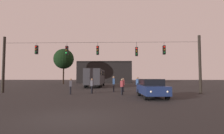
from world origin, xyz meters
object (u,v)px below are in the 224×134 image
(city_bus, at_px, (96,76))
(pedestrian_trailing, at_px, (92,85))
(pedestrian_crossing_right, at_px, (71,85))
(pedestrian_far_side, at_px, (122,86))
(car_near_right, at_px, (152,88))
(pedestrian_crossing_left, at_px, (137,84))
(tree_left_silhouette, at_px, (64,59))
(pedestrian_crossing_center, at_px, (123,84))
(pedestrian_near_bus, at_px, (114,83))

(city_bus, relative_size, pedestrian_trailing, 7.16)
(city_bus, height_order, pedestrian_trailing, city_bus)
(pedestrian_crossing_right, xyz_separation_m, pedestrian_trailing, (1.93, 1.10, -0.00))
(pedestrian_far_side, bearing_deg, city_bus, 106.66)
(city_bus, distance_m, car_near_right, 17.95)
(pedestrian_far_side, bearing_deg, pedestrian_trailing, 154.55)
(car_near_right, distance_m, pedestrian_crossing_right, 7.78)
(pedestrian_crossing_left, xyz_separation_m, tree_left_silhouette, (-15.32, 24.27, 5.22))
(pedestrian_crossing_center, height_order, pedestrian_near_bus, pedestrian_near_bus)
(pedestrian_crossing_left, distance_m, pedestrian_crossing_center, 2.42)
(pedestrian_crossing_left, distance_m, pedestrian_trailing, 4.71)
(car_near_right, height_order, pedestrian_crossing_right, pedestrian_crossing_right)
(city_bus, xyz_separation_m, car_near_right, (6.69, -16.62, -1.07))
(pedestrian_crossing_left, relative_size, pedestrian_crossing_right, 1.10)
(car_near_right, height_order, pedestrian_far_side, pedestrian_far_side)
(city_bus, height_order, tree_left_silhouette, tree_left_silhouette)
(city_bus, distance_m, pedestrian_trailing, 13.09)
(city_bus, xyz_separation_m, pedestrian_far_side, (4.33, -14.46, -1.01))
(city_bus, bearing_deg, pedestrian_near_bus, -72.93)
(car_near_right, xyz_separation_m, pedestrian_crossing_right, (-7.36, 2.52, 0.07))
(car_near_right, bearing_deg, pedestrian_trailing, 146.31)
(pedestrian_crossing_center, relative_size, pedestrian_far_side, 1.01)
(pedestrian_crossing_center, xyz_separation_m, pedestrian_crossing_right, (-5.24, -3.15, -0.01))
(pedestrian_far_side, distance_m, tree_left_silhouette, 29.70)
(city_bus, bearing_deg, pedestrian_crossing_center, -67.39)
(pedestrian_crossing_right, relative_size, pedestrian_near_bus, 0.87)
(city_bus, height_order, pedestrian_crossing_left, city_bus)
(car_near_right, bearing_deg, pedestrian_far_side, 137.52)
(tree_left_silhouette, bearing_deg, pedestrian_crossing_right, -71.16)
(pedestrian_far_side, bearing_deg, pedestrian_crossing_left, 43.29)
(pedestrian_crossing_left, distance_m, pedestrian_crossing_right, 6.74)
(city_bus, distance_m, pedestrian_near_bus, 11.85)
(pedestrian_near_bus, distance_m, pedestrian_far_side, 3.28)
(pedestrian_crossing_right, xyz_separation_m, pedestrian_near_bus, (4.15, 2.80, 0.15))
(pedestrian_crossing_right, xyz_separation_m, tree_left_silhouette, (-8.68, 25.45, 5.32))
(pedestrian_crossing_right, distance_m, pedestrian_near_bus, 5.01)
(pedestrian_crossing_left, height_order, pedestrian_crossing_right, pedestrian_crossing_left)
(pedestrian_crossing_left, bearing_deg, pedestrian_near_bus, 146.76)
(pedestrian_far_side, bearing_deg, pedestrian_near_bus, 105.19)
(pedestrian_crossing_center, xyz_separation_m, pedestrian_trailing, (-3.31, -2.04, -0.01))
(pedestrian_near_bus, bearing_deg, pedestrian_crossing_center, 17.46)
(pedestrian_far_side, relative_size, tree_left_silhouette, 0.18)
(pedestrian_crossing_center, distance_m, pedestrian_trailing, 3.89)
(pedestrian_trailing, height_order, tree_left_silhouette, tree_left_silhouette)
(car_near_right, height_order, pedestrian_crossing_center, pedestrian_crossing_center)
(pedestrian_crossing_center, distance_m, tree_left_silhouette, 26.82)
(pedestrian_near_bus, bearing_deg, tree_left_silhouette, 119.54)
(city_bus, bearing_deg, pedestrian_crossing_left, -65.26)
(city_bus, xyz_separation_m, pedestrian_crossing_right, (-0.68, -14.10, -1.00))
(car_near_right, distance_m, pedestrian_far_side, 3.20)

